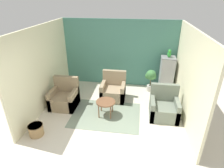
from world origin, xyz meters
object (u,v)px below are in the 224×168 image
Objects in this scene: armchair_middle at (113,91)px; parrot at (169,54)px; armchair_left at (65,98)px; armchair_right at (164,108)px; potted_plant at (151,77)px; birdcage at (166,75)px; coffee_table at (106,103)px; wicker_basket at (36,130)px.

parrot reaches higher than armchair_middle.
armchair_left and armchair_right have the same top height.
armchair_left reaches higher than potted_plant.
parrot is 1.08m from potted_plant.
armchair_middle is 2.33m from parrot.
armchair_left is 3.70m from birdcage.
armchair_middle is (-1.64, 0.85, 0.00)m from armchair_right.
parrot is at bearing 90.00° from birdcage.
armchair_middle is at bearing 85.74° from coffee_table.
potted_plant is (2.79, 1.52, 0.25)m from armchair_left.
coffee_table is 2.68m from birdcage.
armchair_right is 0.71× the size of birdcage.
coffee_table is at bearing -127.02° from potted_plant.
wicker_basket is (-3.36, -1.34, -0.14)m from armchair_right.
birdcage reaches higher than coffee_table.
armchair_right is at bearing 21.80° from wicker_basket.
parrot reaches higher than coffee_table.
armchair_left is 3.31× the size of parrot.
armchair_middle reaches higher than potted_plant.
parrot is 0.34× the size of potted_plant.
birdcage is (0.21, 1.66, 0.38)m from armchair_right.
coffee_table is 2.00× the size of parrot.
coffee_table is at bearing -12.09° from armchair_left.
armchair_middle is 1.53m from potted_plant.
armchair_right is 1.00× the size of armchair_middle.
wicker_basket is (-0.23, -1.45, -0.14)m from armchair_left.
armchair_middle is at bearing -156.19° from parrot.
coffee_table is at bearing -94.26° from armchair_middle.
armchair_right is 1.71m from birdcage.
coffee_table is 0.43× the size of birdcage.
coffee_table is 0.60× the size of armchair_middle.
birdcage reaches higher than armchair_right.
potted_plant is at bearing -176.44° from birdcage.
armchair_right is 1.68m from potted_plant.
armchair_middle is 0.71× the size of birdcage.
armchair_right is 1.14× the size of potted_plant.
parrot reaches higher than wicker_basket.
coffee_table is 0.60× the size of armchair_right.
armchair_right is (3.13, -0.11, 0.00)m from armchair_left.
armchair_left is 3.18m from potted_plant.
armchair_right reaches higher than potted_plant.
coffee_table is at bearing -173.54° from armchair_right.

